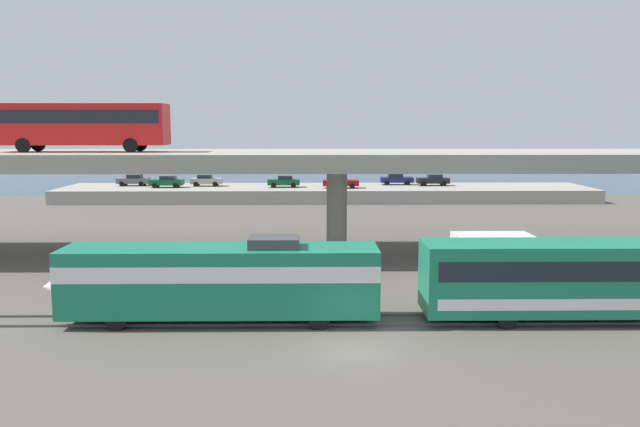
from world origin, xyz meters
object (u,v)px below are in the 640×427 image
transit_bus_on_overpass (82,123)px  parked_car_4 (134,180)px  service_truck_west (506,257)px  train_locomotive (205,278)px  parked_car_2 (284,181)px  parked_car_5 (340,182)px  parked_car_1 (433,180)px  parked_car_0 (167,181)px  parked_car_6 (396,179)px  parked_car_3 (206,180)px

transit_bus_on_overpass → parked_car_4: size_ratio=2.97×
service_truck_west → parked_car_4: parked_car_4 is taller
train_locomotive → parked_car_2: bearing=-91.8°
parked_car_5 → train_locomotive: bearing=-100.1°
parked_car_5 → parked_car_1: bearing=14.1°
parked_car_0 → parked_car_4: size_ratio=1.05×
parked_car_4 → parked_car_5: 27.14m
train_locomotive → parked_car_5: train_locomotive is taller
service_truck_west → parked_car_1: bearing=84.6°
parked_car_2 → parked_car_5: same height
train_locomotive → parked_car_5: bearing=-100.1°
transit_bus_on_overpass → parked_car_0: bearing=93.6°
parked_car_0 → parked_car_6: bearing=-173.4°
train_locomotive → parked_car_4: (-18.17, 52.52, 0.21)m
parked_car_5 → parked_car_6: same height
service_truck_west → parked_car_5: bearing=100.9°
parked_car_6 → parked_car_1: bearing=-16.1°
transit_bus_on_overpass → parked_car_5: size_ratio=2.66×
parked_car_3 → parked_car_6: size_ratio=0.93×
transit_bus_on_overpass → parked_car_4: transit_bus_on_overpass is taller
transit_bus_on_overpass → service_truck_west: 30.34m
transit_bus_on_overpass → parked_car_6: transit_bus_on_overpass is taller
parked_car_0 → parked_car_1: (34.41, 2.08, -0.00)m
parked_car_0 → parked_car_3: size_ratio=1.06×
service_truck_west → parked_car_2: bearing=109.4°
parked_car_5 → parked_car_6: (7.67, 4.45, -0.00)m
parked_car_6 → transit_bus_on_overpass: bearing=-126.0°
parked_car_3 → parked_car_5: 17.57m
train_locomotive → parked_car_4: bearing=-70.9°
parked_car_1 → parked_car_3: size_ratio=1.04×
transit_bus_on_overpass → parked_car_1: transit_bus_on_overpass is taller
train_locomotive → parked_car_3: 52.66m
parked_car_1 → parked_car_6: same height
train_locomotive → parked_car_0: bearing=-75.2°
parked_car_3 → parked_car_4: 9.60m
parked_car_0 → parked_car_6: (29.74, 3.42, -0.00)m
train_locomotive → parked_car_3: train_locomotive is taller
parked_car_5 → parked_car_2: bearing=170.9°
service_truck_west → parked_car_6: (-0.42, 46.50, 0.77)m
parked_car_1 → parked_car_3: bearing=0.6°
parked_car_5 → parked_car_6: bearing=30.1°
parked_car_4 → parked_car_5: bearing=172.9°
transit_bus_on_overpass → parked_car_2: size_ratio=2.96×
transit_bus_on_overpass → parked_car_5: 39.73m
parked_car_4 → parked_car_5: (26.94, -3.33, 0.00)m
train_locomotive → parked_car_5: (8.76, 49.19, 0.22)m
transit_bus_on_overpass → parked_car_0: 35.44m
service_truck_west → parked_car_2: parked_car_2 is taller
parked_car_3 → parked_car_5: bearing=-9.1°
parked_car_6 → parked_car_0: bearing=-173.4°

